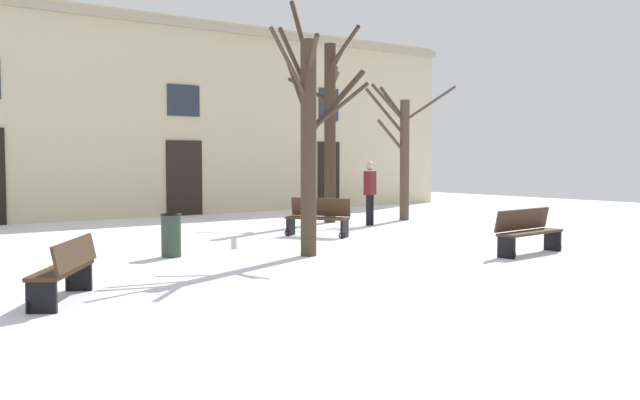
{
  "coord_description": "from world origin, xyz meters",
  "views": [
    {
      "loc": [
        -10.8,
        -12.49,
        1.9
      ],
      "look_at": [
        0.0,
        1.82,
        0.85
      ],
      "focal_mm": 39.93,
      "sensor_mm": 36.0,
      "label": 1
    }
  ],
  "objects_px": {
    "bench_near_lamp": "(528,231)",
    "bench_near_center_tree": "(318,217)",
    "person_near_bench": "(370,190)",
    "tree_left_of_center": "(403,150)",
    "tree_foreground": "(309,135)",
    "bench_back_to_back_left": "(65,269)",
    "tree_near_facade": "(330,124)",
    "litter_bin": "(171,235)"
  },
  "relations": [
    {
      "from": "tree_near_facade",
      "to": "tree_foreground",
      "type": "distance_m",
      "value": 7.3
    },
    {
      "from": "tree_near_facade",
      "to": "litter_bin",
      "type": "bearing_deg",
      "value": -150.04
    },
    {
      "from": "litter_bin",
      "to": "person_near_bench",
      "type": "distance_m",
      "value": 7.77
    },
    {
      "from": "bench_near_lamp",
      "to": "person_near_bench",
      "type": "height_order",
      "value": "person_near_bench"
    },
    {
      "from": "tree_foreground",
      "to": "person_near_bench",
      "type": "bearing_deg",
      "value": 38.42
    },
    {
      "from": "tree_near_facade",
      "to": "tree_foreground",
      "type": "relative_size",
      "value": 1.09
    },
    {
      "from": "tree_left_of_center",
      "to": "person_near_bench",
      "type": "relative_size",
      "value": 2.33
    },
    {
      "from": "litter_bin",
      "to": "tree_foreground",
      "type": "bearing_deg",
      "value": -32.68
    },
    {
      "from": "bench_near_lamp",
      "to": "bench_near_center_tree",
      "type": "distance_m",
      "value": 5.25
    },
    {
      "from": "bench_back_to_back_left",
      "to": "bench_near_center_tree",
      "type": "bearing_deg",
      "value": 154.94
    },
    {
      "from": "tree_left_of_center",
      "to": "bench_near_center_tree",
      "type": "bearing_deg",
      "value": -156.28
    },
    {
      "from": "person_near_bench",
      "to": "tree_left_of_center",
      "type": "bearing_deg",
      "value": -2.18
    },
    {
      "from": "tree_foreground",
      "to": "tree_near_facade",
      "type": "bearing_deg",
      "value": 48.91
    },
    {
      "from": "bench_near_lamp",
      "to": "person_near_bench",
      "type": "bearing_deg",
      "value": 71.72
    },
    {
      "from": "tree_near_facade",
      "to": "bench_near_center_tree",
      "type": "distance_m",
      "value": 4.58
    },
    {
      "from": "person_near_bench",
      "to": "bench_near_lamp",
      "type": "bearing_deg",
      "value": -125.46
    },
    {
      "from": "tree_left_of_center",
      "to": "tree_foreground",
      "type": "relative_size",
      "value": 0.83
    },
    {
      "from": "bench_near_center_tree",
      "to": "tree_left_of_center",
      "type": "bearing_deg",
      "value": 83.24
    },
    {
      "from": "litter_bin",
      "to": "bench_back_to_back_left",
      "type": "height_order",
      "value": "litter_bin"
    },
    {
      "from": "litter_bin",
      "to": "tree_left_of_center",
      "type": "bearing_deg",
      "value": 19.64
    },
    {
      "from": "tree_left_of_center",
      "to": "bench_back_to_back_left",
      "type": "relative_size",
      "value": 2.64
    },
    {
      "from": "tree_foreground",
      "to": "bench_back_to_back_left",
      "type": "bearing_deg",
      "value": -162.5
    },
    {
      "from": "tree_left_of_center",
      "to": "tree_near_facade",
      "type": "height_order",
      "value": "tree_near_facade"
    },
    {
      "from": "tree_left_of_center",
      "to": "tree_near_facade",
      "type": "relative_size",
      "value": 0.76
    },
    {
      "from": "tree_near_facade",
      "to": "tree_foreground",
      "type": "height_order",
      "value": "tree_near_facade"
    },
    {
      "from": "tree_near_facade",
      "to": "bench_near_lamp",
      "type": "bearing_deg",
      "value": -98.66
    },
    {
      "from": "bench_near_center_tree",
      "to": "bench_near_lamp",
      "type": "bearing_deg",
      "value": -15.06
    },
    {
      "from": "bench_near_center_tree",
      "to": "tree_foreground",
      "type": "bearing_deg",
      "value": -70.33
    },
    {
      "from": "bench_back_to_back_left",
      "to": "person_near_bench",
      "type": "bearing_deg",
      "value": 153.85
    },
    {
      "from": "tree_foreground",
      "to": "bench_near_center_tree",
      "type": "distance_m",
      "value": 3.9
    },
    {
      "from": "litter_bin",
      "to": "bench_near_center_tree",
      "type": "relative_size",
      "value": 0.54
    },
    {
      "from": "tree_foreground",
      "to": "litter_bin",
      "type": "height_order",
      "value": "tree_foreground"
    },
    {
      "from": "tree_near_facade",
      "to": "person_near_bench",
      "type": "distance_m",
      "value": 2.41
    },
    {
      "from": "person_near_bench",
      "to": "bench_back_to_back_left",
      "type": "bearing_deg",
      "value": -173.67
    },
    {
      "from": "tree_left_of_center",
      "to": "tree_foreground",
      "type": "xyz_separation_m",
      "value": [
        -7.02,
        -4.74,
        0.2
      ]
    },
    {
      "from": "bench_near_lamp",
      "to": "bench_near_center_tree",
      "type": "xyz_separation_m",
      "value": [
        -1.39,
        5.06,
        -0.0
      ]
    },
    {
      "from": "bench_near_lamp",
      "to": "bench_near_center_tree",
      "type": "relative_size",
      "value": 1.19
    },
    {
      "from": "bench_near_center_tree",
      "to": "bench_back_to_back_left",
      "type": "xyz_separation_m",
      "value": [
        -7.39,
        -4.26,
        -0.04
      ]
    },
    {
      "from": "bench_back_to_back_left",
      "to": "tree_left_of_center",
      "type": "bearing_deg",
      "value": 152.57
    },
    {
      "from": "bench_near_lamp",
      "to": "bench_back_to_back_left",
      "type": "height_order",
      "value": "bench_near_lamp"
    },
    {
      "from": "tree_near_facade",
      "to": "bench_near_lamp",
      "type": "xyz_separation_m",
      "value": [
        -1.21,
        -7.93,
        -2.43
      ]
    },
    {
      "from": "bench_near_lamp",
      "to": "tree_foreground",
      "type": "bearing_deg",
      "value": 140.37
    }
  ]
}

